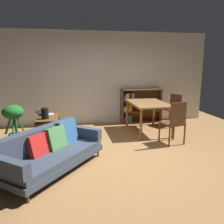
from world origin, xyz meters
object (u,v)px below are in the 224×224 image
at_px(potted_floor_plant, 13,117).
at_px(dining_chair_far, 175,121).
at_px(media_console, 49,129).
at_px(dining_chair_near, 173,107).
at_px(bookshelf, 138,106).
at_px(open_laptop, 45,114).
at_px(desk_speaker, 45,113).
at_px(fabric_couch, 51,150).
at_px(dining_table, 148,105).

height_order(potted_floor_plant, dining_chair_far, dining_chair_far).
height_order(media_console, dining_chair_near, dining_chair_near).
bearing_deg(potted_floor_plant, dining_chair_near, 9.70).
height_order(media_console, bookshelf, bookshelf).
bearing_deg(potted_floor_plant, bookshelf, 20.45).
relative_size(media_console, open_laptop, 2.36).
height_order(desk_speaker, bookshelf, bookshelf).
relative_size(open_laptop, desk_speaker, 1.73).
bearing_deg(bookshelf, open_laptop, -158.36).
height_order(fabric_couch, desk_speaker, desk_speaker).
relative_size(potted_floor_plant, dining_chair_far, 0.90).
distance_m(fabric_couch, dining_chair_far, 2.73).
bearing_deg(potted_floor_plant, media_console, -2.28).
distance_m(media_console, open_laptop, 0.40).
xyz_separation_m(open_laptop, desk_speaker, (0.03, -0.42, 0.10)).
height_order(fabric_couch, bookshelf, bookshelf).
height_order(open_laptop, bookshelf, bookshelf).
xyz_separation_m(open_laptop, bookshelf, (2.65, 1.05, -0.09)).
bearing_deg(open_laptop, potted_floor_plant, -164.30).
bearing_deg(desk_speaker, dining_table, 10.02).
relative_size(desk_speaker, bookshelf, 0.20).
height_order(dining_table, dining_chair_far, dining_chair_far).
distance_m(fabric_couch, dining_chair_near, 4.04).
distance_m(dining_chair_near, bookshelf, 1.05).
relative_size(media_console, potted_floor_plant, 1.14).
distance_m(desk_speaker, bookshelf, 3.01).
xyz_separation_m(fabric_couch, media_console, (-0.16, 1.54, -0.07)).
bearing_deg(desk_speaker, potted_floor_plant, 162.53).
relative_size(media_console, desk_speaker, 4.07).
bearing_deg(desk_speaker, dining_chair_far, -12.08).
xyz_separation_m(potted_floor_plant, dining_chair_far, (3.54, -0.83, -0.05)).
bearing_deg(dining_chair_near, dining_table, -152.12).
height_order(open_laptop, dining_chair_far, dining_chair_far).
bearing_deg(dining_chair_far, fabric_couch, -164.30).
relative_size(desk_speaker, dining_table, 0.18).
relative_size(desk_speaker, dining_chair_near, 0.27).
relative_size(desk_speaker, dining_chair_far, 0.25).
bearing_deg(dining_chair_near, potted_floor_plant, -170.30).
bearing_deg(potted_floor_plant, fabric_couch, -59.47).
bearing_deg(dining_table, dining_chair_far, -77.45).
relative_size(fabric_couch, desk_speaker, 7.92).
height_order(potted_floor_plant, bookshelf, bookshelf).
distance_m(fabric_couch, potted_floor_plant, 1.84).
bearing_deg(fabric_couch, dining_chair_far, 15.70).
bearing_deg(bookshelf, dining_table, -91.88).
bearing_deg(media_console, potted_floor_plant, 177.72).
height_order(media_console, open_laptop, open_laptop).
xyz_separation_m(potted_floor_plant, dining_chair_near, (4.25, 0.73, -0.07)).
height_order(fabric_couch, dining_table, dining_table).
height_order(media_console, desk_speaker, desk_speaker).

